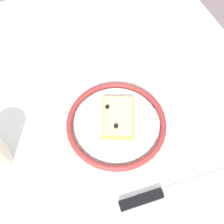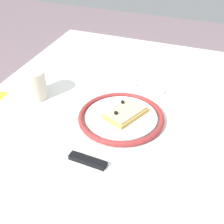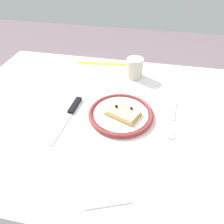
{
  "view_description": "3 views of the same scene",
  "coord_description": "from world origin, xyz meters",
  "px_view_note": "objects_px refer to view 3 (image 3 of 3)",
  "views": [
    {
      "loc": [
        0.23,
        -0.11,
        1.32
      ],
      "look_at": [
        -0.08,
        0.01,
        0.75
      ],
      "focal_mm": 45.72,
      "sensor_mm": 36.0,
      "label": 1
    },
    {
      "loc": [
        0.57,
        0.22,
        1.24
      ],
      "look_at": [
        -0.06,
        -0.02,
        0.75
      ],
      "focal_mm": 49.88,
      "sensor_mm": 36.0,
      "label": 2
    },
    {
      "loc": [
        -0.13,
        0.56,
        1.23
      ],
      "look_at": [
        -0.02,
        0.03,
        0.77
      ],
      "focal_mm": 33.96,
      "sensor_mm": 36.0,
      "label": 3
    }
  ],
  "objects_px": {
    "knife": "(71,111)",
    "measuring_tape": "(106,64)",
    "dining_table": "(108,129)",
    "napkin": "(104,180)",
    "pizza_slice_near": "(123,113)",
    "fork": "(173,119)",
    "plate": "(121,114)",
    "cup": "(135,68)"
  },
  "relations": [
    {
      "from": "knife",
      "to": "measuring_tape",
      "type": "relative_size",
      "value": 0.87
    },
    {
      "from": "knife",
      "to": "measuring_tape",
      "type": "bearing_deg",
      "value": -96.72
    },
    {
      "from": "dining_table",
      "to": "napkin",
      "type": "bearing_deg",
      "value": 100.14
    },
    {
      "from": "pizza_slice_near",
      "to": "napkin",
      "type": "distance_m",
      "value": 0.25
    },
    {
      "from": "pizza_slice_near",
      "to": "fork",
      "type": "bearing_deg",
      "value": -171.6
    },
    {
      "from": "plate",
      "to": "knife",
      "type": "xyz_separation_m",
      "value": [
        0.18,
        0.01,
        -0.0
      ]
    },
    {
      "from": "dining_table",
      "to": "knife",
      "type": "relative_size",
      "value": 4.77
    },
    {
      "from": "fork",
      "to": "napkin",
      "type": "height_order",
      "value": "same"
    },
    {
      "from": "plate",
      "to": "measuring_tape",
      "type": "bearing_deg",
      "value": -69.73
    },
    {
      "from": "knife",
      "to": "napkin",
      "type": "distance_m",
      "value": 0.3
    },
    {
      "from": "cup",
      "to": "measuring_tape",
      "type": "xyz_separation_m",
      "value": [
        0.15,
        -0.09,
        -0.04
      ]
    },
    {
      "from": "pizza_slice_near",
      "to": "fork",
      "type": "distance_m",
      "value": 0.17
    },
    {
      "from": "plate",
      "to": "napkin",
      "type": "relative_size",
      "value": 1.59
    },
    {
      "from": "knife",
      "to": "cup",
      "type": "height_order",
      "value": "cup"
    },
    {
      "from": "cup",
      "to": "napkin",
      "type": "distance_m",
      "value": 0.53
    },
    {
      "from": "pizza_slice_near",
      "to": "fork",
      "type": "relative_size",
      "value": 0.64
    },
    {
      "from": "plate",
      "to": "fork",
      "type": "xyz_separation_m",
      "value": [
        -0.18,
        -0.02,
        -0.01
      ]
    },
    {
      "from": "pizza_slice_near",
      "to": "fork",
      "type": "xyz_separation_m",
      "value": [
        -0.17,
        -0.03,
        -0.02
      ]
    },
    {
      "from": "pizza_slice_near",
      "to": "measuring_tape",
      "type": "relative_size",
      "value": 0.47
    },
    {
      "from": "measuring_tape",
      "to": "pizza_slice_near",
      "type": "bearing_deg",
      "value": 106.02
    },
    {
      "from": "napkin",
      "to": "fork",
      "type": "bearing_deg",
      "value": -123.13
    },
    {
      "from": "cup",
      "to": "napkin",
      "type": "xyz_separation_m",
      "value": [
        0.02,
        0.53,
        -0.04
      ]
    },
    {
      "from": "knife",
      "to": "napkin",
      "type": "bearing_deg",
      "value": 125.72
    },
    {
      "from": "pizza_slice_near",
      "to": "fork",
      "type": "height_order",
      "value": "pizza_slice_near"
    },
    {
      "from": "fork",
      "to": "measuring_tape",
      "type": "bearing_deg",
      "value": -47.72
    },
    {
      "from": "pizza_slice_near",
      "to": "knife",
      "type": "distance_m",
      "value": 0.19
    },
    {
      "from": "plate",
      "to": "dining_table",
      "type": "bearing_deg",
      "value": -9.72
    },
    {
      "from": "measuring_tape",
      "to": "fork",
      "type": "bearing_deg",
      "value": 127.16
    },
    {
      "from": "plate",
      "to": "knife",
      "type": "distance_m",
      "value": 0.18
    },
    {
      "from": "dining_table",
      "to": "fork",
      "type": "height_order",
      "value": "fork"
    },
    {
      "from": "knife",
      "to": "measuring_tape",
      "type": "height_order",
      "value": "knife"
    },
    {
      "from": "dining_table",
      "to": "knife",
      "type": "xyz_separation_m",
      "value": [
        0.13,
        0.02,
        0.09
      ]
    },
    {
      "from": "dining_table",
      "to": "plate",
      "type": "bearing_deg",
      "value": 170.28
    },
    {
      "from": "dining_table",
      "to": "fork",
      "type": "distance_m",
      "value": 0.24
    },
    {
      "from": "dining_table",
      "to": "plate",
      "type": "relative_size",
      "value": 5.04
    },
    {
      "from": "fork",
      "to": "cup",
      "type": "distance_m",
      "value": 0.31
    },
    {
      "from": "plate",
      "to": "cup",
      "type": "xyz_separation_m",
      "value": [
        -0.01,
        -0.27,
        0.04
      ]
    },
    {
      "from": "knife",
      "to": "fork",
      "type": "height_order",
      "value": "knife"
    },
    {
      "from": "dining_table",
      "to": "napkin",
      "type": "height_order",
      "value": "napkin"
    },
    {
      "from": "fork",
      "to": "plate",
      "type": "bearing_deg",
      "value": 5.58
    },
    {
      "from": "plate",
      "to": "knife",
      "type": "bearing_deg",
      "value": 4.72
    },
    {
      "from": "fork",
      "to": "cup",
      "type": "relative_size",
      "value": 2.35
    }
  ]
}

